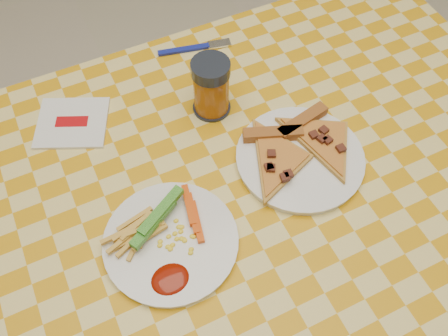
{
  "coord_description": "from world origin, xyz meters",
  "views": [
    {
      "loc": [
        -0.21,
        -0.39,
        1.51
      ],
      "look_at": [
        0.0,
        0.06,
        0.78
      ],
      "focal_mm": 40.0,
      "sensor_mm": 36.0,
      "label": 1
    }
  ],
  "objects_px": {
    "table": "(235,219)",
    "drink_glass": "(211,88)",
    "plate_left": "(171,242)",
    "plate_right": "(300,159)"
  },
  "relations": [
    {
      "from": "table",
      "to": "drink_glass",
      "type": "relative_size",
      "value": 10.6
    },
    {
      "from": "table",
      "to": "drink_glass",
      "type": "height_order",
      "value": "drink_glass"
    },
    {
      "from": "plate_left",
      "to": "drink_glass",
      "type": "height_order",
      "value": "drink_glass"
    },
    {
      "from": "plate_left",
      "to": "plate_right",
      "type": "bearing_deg",
      "value": 11.02
    },
    {
      "from": "plate_left",
      "to": "plate_right",
      "type": "xyz_separation_m",
      "value": [
        0.28,
        0.05,
        0.0
      ]
    },
    {
      "from": "table",
      "to": "plate_right",
      "type": "distance_m",
      "value": 0.16
    },
    {
      "from": "table",
      "to": "plate_right",
      "type": "relative_size",
      "value": 5.56
    },
    {
      "from": "table",
      "to": "plate_left",
      "type": "relative_size",
      "value": 5.86
    },
    {
      "from": "plate_right",
      "to": "plate_left",
      "type": "bearing_deg",
      "value": -168.98
    },
    {
      "from": "plate_left",
      "to": "plate_right",
      "type": "distance_m",
      "value": 0.28
    }
  ]
}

